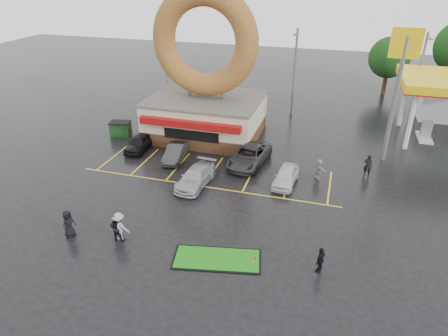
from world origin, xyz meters
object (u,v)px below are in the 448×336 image
(streetlight_right, at_px, (418,77))
(putting_green, at_px, (217,259))
(car_silver, at_px, (196,177))
(streetlight_left, at_px, (166,64))
(dumpster, at_px, (121,129))
(streetlight_mid, at_px, (294,71))
(car_grey, at_px, (249,156))
(donut_shop, at_px, (205,89))
(person_cameraman, at_px, (321,260))
(shell_sign, at_px, (400,72))
(car_white, at_px, (286,176))
(car_dgrey, at_px, (176,152))
(car_black, at_px, (139,143))
(person_blue, at_px, (118,226))

(streetlight_right, distance_m, putting_green, 29.27)
(streetlight_right, distance_m, car_silver, 25.13)
(streetlight_left, relative_size, streetlight_right, 1.00)
(dumpster, bearing_deg, streetlight_mid, 23.34)
(dumpster, bearing_deg, car_grey, -22.55)
(car_grey, bearing_deg, streetlight_mid, 90.62)
(dumpster, bearing_deg, streetlight_left, 73.42)
(car_silver, bearing_deg, donut_shop, 109.07)
(person_cameraman, xyz_separation_m, dumpster, (-19.75, 13.86, -0.11))
(donut_shop, distance_m, streetlight_left, 9.87)
(car_grey, distance_m, putting_green, 12.18)
(donut_shop, distance_m, car_silver, 10.49)
(shell_sign, height_order, person_cameraman, shell_sign)
(car_silver, bearing_deg, putting_green, -57.13)
(donut_shop, height_order, car_white, donut_shop)
(streetlight_mid, distance_m, person_cameraman, 25.17)
(donut_shop, bearing_deg, shell_sign, -3.47)
(car_white, bearing_deg, car_grey, 147.93)
(car_dgrey, xyz_separation_m, dumpster, (-7.06, 3.34, 0.01))
(car_white, xyz_separation_m, dumpster, (-16.53, 4.88, 0.01))
(car_dgrey, xyz_separation_m, car_silver, (3.11, -3.60, 0.01))
(car_black, xyz_separation_m, car_silver, (6.93, -4.50, -0.03))
(car_grey, height_order, dumpster, car_grey)
(shell_sign, height_order, car_white, shell_sign)
(car_dgrey, xyz_separation_m, person_cameraman, (12.69, -10.52, 0.12))
(donut_shop, distance_m, streetlight_right, 21.00)
(putting_green, bearing_deg, person_blue, 178.30)
(car_grey, xyz_separation_m, car_white, (3.37, -2.44, -0.11))
(streetlight_left, xyz_separation_m, dumpster, (-0.75, -9.48, -4.13))
(car_silver, height_order, car_grey, car_grey)
(streetlight_mid, height_order, car_dgrey, streetlight_mid)
(streetlight_right, distance_m, person_blue, 32.16)
(streetlight_right, bearing_deg, person_blue, -125.94)
(streetlight_mid, relative_size, car_silver, 2.00)
(streetlight_right, xyz_separation_m, person_cameraman, (-7.00, -25.34, -4.02))
(person_blue, bearing_deg, streetlight_right, 29.77)
(streetlight_mid, relative_size, dumpster, 5.00)
(streetlight_right, xyz_separation_m, dumpster, (-26.75, -11.48, -4.13))
(putting_green, bearing_deg, person_cameraman, 7.07)
(car_dgrey, bearing_deg, streetlight_right, 30.22)
(donut_shop, relative_size, car_silver, 3.00)
(streetlight_left, distance_m, putting_green, 27.95)
(person_blue, bearing_deg, car_dgrey, 70.68)
(car_black, distance_m, putting_green, 16.37)
(donut_shop, relative_size, car_white, 3.62)
(car_grey, bearing_deg, person_blue, -105.69)
(shell_sign, bearing_deg, streetlight_left, 161.01)
(shell_sign, relative_size, person_cameraman, 6.97)
(shell_sign, distance_m, car_white, 11.79)
(shell_sign, bearing_deg, putting_green, -120.59)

